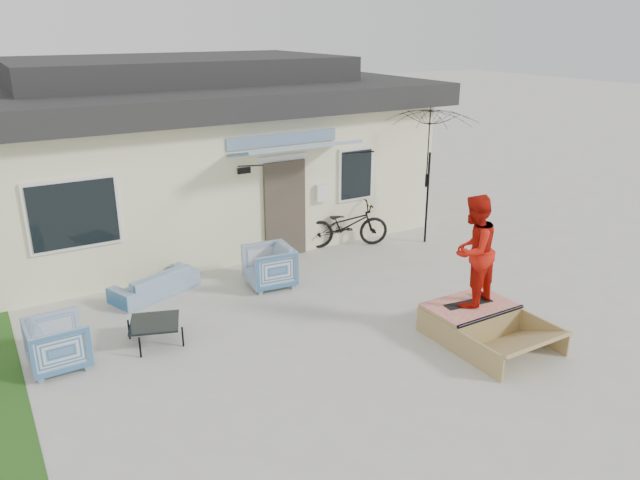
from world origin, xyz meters
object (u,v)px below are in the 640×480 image
coffee_table (155,332)px  skater (473,249)px  loveseat (154,279)px  armchair_right (269,264)px  skateboard (468,303)px  skate_ramp (469,318)px  bicycle (346,220)px  patio_umbrella (429,168)px  armchair_left (58,341)px

coffee_table → skater: bearing=-25.6°
loveseat → armchair_right: (2.02, -0.71, 0.12)m
skateboard → skater: size_ratio=0.46×
loveseat → armchair_right: 2.15m
skate_ramp → armchair_right: bearing=120.6°
coffee_table → bicycle: size_ratio=0.39×
loveseat → skater: (4.04, -3.99, 1.11)m
coffee_table → patio_umbrella: patio_umbrella is taller
loveseat → patio_umbrella: patio_umbrella is taller
coffee_table → patio_umbrella: (6.76, 1.54, 1.56)m
armchair_right → skate_ramp: size_ratio=0.47×
armchair_right → bicycle: bearing=119.9°
armchair_right → patio_umbrella: (4.22, 0.44, 1.31)m
armchair_right → skateboard: armchair_right is taller
coffee_table → skate_ramp: 5.07m
bicycle → patio_umbrella: (1.73, -0.69, 1.14)m
armchair_left → skater: 6.44m
patio_umbrella → skate_ramp: patio_umbrella is taller
skate_ramp → skateboard: (-0.00, 0.05, 0.26)m
loveseat → armchair_left: (-1.94, -1.81, 0.10)m
patio_umbrella → armchair_left: bearing=-169.4°
armchair_left → armchair_right: bearing=-76.3°
bicycle → skate_ramp: bicycle is taller
bicycle → patio_umbrella: bearing=-92.5°
armchair_left → skateboard: 6.36m
bicycle → loveseat: bearing=114.5°
skate_ramp → skateboard: 0.26m
loveseat → bicycle: size_ratio=0.86×
coffee_table → skate_ramp: size_ratio=0.40×
loveseat → coffee_table: (-0.52, -1.81, -0.14)m
armchair_left → bicycle: 6.82m
skate_ramp → coffee_table: bearing=153.4°
armchair_left → coffee_table: armchair_left is taller
armchair_left → skate_ramp: bearing=-112.2°
armchair_left → armchair_right: (3.96, 1.10, 0.02)m
loveseat → skateboard: loveseat is taller
bicycle → skater: (-0.48, -4.41, 0.82)m
skate_ramp → skater: (-0.00, 0.05, 1.20)m
loveseat → skater: 5.78m
skater → patio_umbrella: bearing=-138.3°
coffee_table → skate_ramp: bearing=-26.0°
coffee_table → skater: (4.56, -2.18, 1.25)m
patio_umbrella → skate_ramp: size_ratio=1.32×
patio_umbrella → skater: size_ratio=1.35×
patio_umbrella → skateboard: patio_umbrella is taller
armchair_right → bicycle: (2.49, 1.13, 0.17)m
skater → skate_ramp: bearing=72.9°
armchair_right → skateboard: (2.01, -3.28, 0.05)m
patio_umbrella → skateboard: 4.50m
patio_umbrella → skate_ramp: 4.62m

